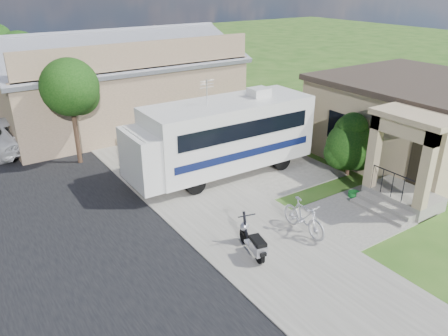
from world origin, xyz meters
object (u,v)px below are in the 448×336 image
motorhome (222,135)px  garden_hose (354,195)px  scooter (253,242)px  pickup_truck (11,132)px  bicycle (304,219)px  shrub (351,143)px

motorhome → garden_hose: bearing=-57.3°
motorhome → scooter: bearing=-114.2°
pickup_truck → bicycle: bearing=107.2°
motorhome → scooter: size_ratio=4.89×
scooter → pickup_truck: size_ratio=0.29×
bicycle → garden_hose: 3.45m
scooter → bicycle: bearing=15.0°
shrub → garden_hose: size_ratio=6.13×
shrub → pickup_truck: bearing=134.3°
motorhome → shrub: motorhome is taller
bicycle → scooter: bearing=-176.9°
bicycle → motorhome: bearing=85.8°
pickup_truck → garden_hose: (9.51, -12.79, -0.66)m
scooter → garden_hose: size_ratio=3.65×
bicycle → pickup_truck: (-6.18, 13.58, 0.20)m
pickup_truck → garden_hose: bearing=119.4°
motorhome → pickup_truck: size_ratio=1.43×
shrub → garden_hose: (-1.43, -1.60, -1.27)m
shrub → garden_hose: 2.49m
scooter → bicycle: (2.04, 0.08, 0.09)m
bicycle → pickup_truck: bearing=115.4°
scooter → pickup_truck: (-4.14, 13.65, 0.28)m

